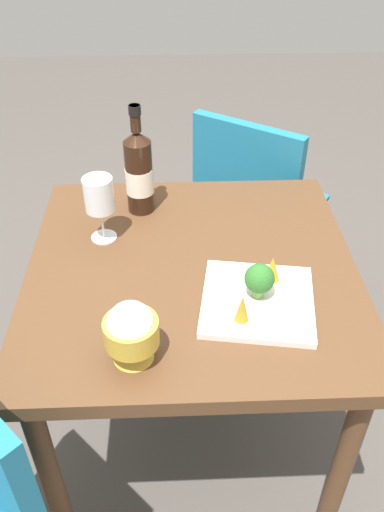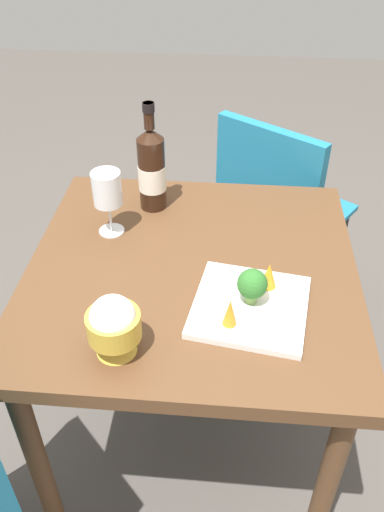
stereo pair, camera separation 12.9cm
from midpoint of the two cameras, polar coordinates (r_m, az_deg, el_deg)
ground_plane at (r=1.86m, az=2.09°, el=-18.94°), size 8.00×8.00×0.00m
dining_table at (r=1.37m, az=2.70°, el=-4.27°), size 0.81×0.81×0.74m
chair_near_window at (r=1.96m, az=10.87°, el=5.57°), size 0.56×0.56×0.85m
wine_bottle at (r=1.46m, az=-1.85°, el=9.33°), size 0.08×0.08×0.31m
wine_glass at (r=1.36m, az=-6.50°, el=7.00°), size 0.08×0.08×0.18m
rice_bowl at (r=1.05m, az=-5.01°, el=-7.63°), size 0.11×0.11×0.14m
serving_plate at (r=1.20m, az=9.38°, el=-5.55°), size 0.29×0.29×0.02m
broccoli_floret at (r=1.17m, az=9.70°, el=-3.20°), size 0.07×0.07×0.09m
carrot_garnish_left at (r=1.22m, az=11.31°, el=-2.17°), size 0.04×0.04×0.06m
carrot_garnish_right at (r=1.12m, az=7.44°, el=-6.17°), size 0.03×0.03×0.07m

